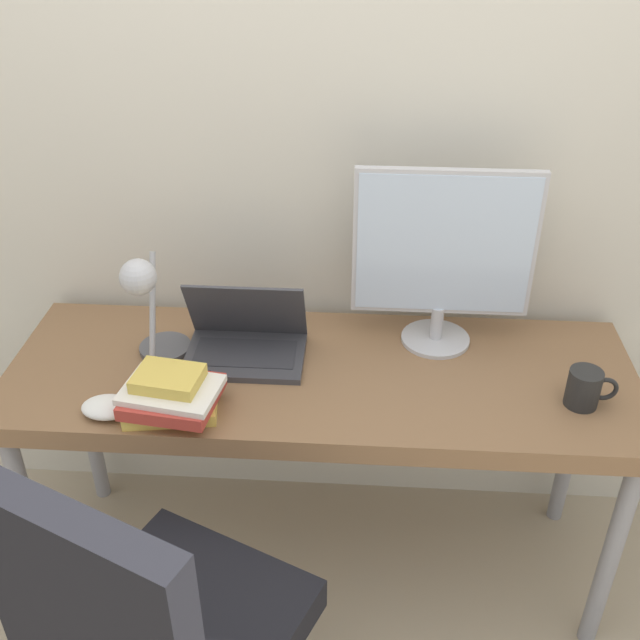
{
  "coord_description": "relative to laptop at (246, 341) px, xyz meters",
  "views": [
    {
      "loc": [
        0.11,
        -1.35,
        1.96
      ],
      "look_at": [
        0.0,
        0.27,
        0.94
      ],
      "focal_mm": 42.0,
      "sensor_mm": 36.0,
      "label": 1
    }
  ],
  "objects": [
    {
      "name": "desk",
      "position": [
        0.21,
        -0.06,
        -0.12
      ],
      "size": [
        1.72,
        0.6,
        0.76
      ],
      "color": "brown",
      "rests_on": "ground_plane"
    },
    {
      "name": "desk_lamp",
      "position": [
        -0.23,
        -0.09,
        0.17
      ],
      "size": [
        0.14,
        0.26,
        0.36
      ],
      "color": "#4C4C51",
      "rests_on": "desk"
    },
    {
      "name": "ground_plane",
      "position": [
        0.21,
        -0.36,
        -0.81
      ],
      "size": [
        12.0,
        12.0,
        0.0
      ],
      "primitive_type": "plane",
      "color": "tan"
    },
    {
      "name": "office_chair",
      "position": [
        -0.1,
        -0.77,
        -0.23
      ],
      "size": [
        0.64,
        0.65,
        1.05
      ],
      "color": "black",
      "rests_on": "ground_plane"
    },
    {
      "name": "laptop",
      "position": [
        0.0,
        0.0,
        0.0
      ],
      "size": [
        0.33,
        0.23,
        0.22
      ],
      "color": "#38383D",
      "rests_on": "desk"
    },
    {
      "name": "game_controller",
      "position": [
        -0.31,
        -0.28,
        -0.03
      ],
      "size": [
        0.13,
        0.1,
        0.04
      ],
      "color": "white",
      "rests_on": "desk"
    },
    {
      "name": "book_stack",
      "position": [
        -0.15,
        -0.26,
        0.01
      ],
      "size": [
        0.26,
        0.23,
        0.12
      ],
      "color": "gold",
      "rests_on": "desk"
    },
    {
      "name": "monitor",
      "position": [
        0.53,
        0.11,
        0.23
      ],
      "size": [
        0.49,
        0.2,
        0.52
      ],
      "color": "#B7B7BC",
      "rests_on": "desk"
    },
    {
      "name": "tv_remote",
      "position": [
        -0.08,
        -0.18,
        -0.04
      ],
      "size": [
        0.08,
        0.14,
        0.02
      ],
      "color": "black",
      "rests_on": "desk"
    },
    {
      "name": "mug",
      "position": [
        0.89,
        -0.16,
        0.0
      ],
      "size": [
        0.13,
        0.08,
        0.1
      ],
      "color": "black",
      "rests_on": "desk"
    },
    {
      "name": "wall_back",
      "position": [
        0.21,
        0.3,
        0.49
      ],
      "size": [
        8.0,
        0.05,
        2.6
      ],
      "color": "beige",
      "rests_on": "ground_plane"
    }
  ]
}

